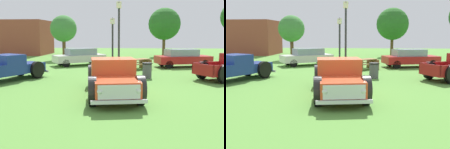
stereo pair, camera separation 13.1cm
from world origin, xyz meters
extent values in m
plane|color=#548C38|center=(0.00, 0.00, 0.00)|extent=(80.00, 80.00, 0.00)
cube|color=#D14723|center=(0.11, -1.63, 0.71)|extent=(1.88, 1.87, 0.59)
cube|color=silver|center=(0.25, -2.45, 0.71)|extent=(1.46, 0.31, 0.50)
sphere|color=silver|center=(0.89, -2.32, 0.74)|extent=(0.22, 0.22, 0.22)
sphere|color=silver|center=(-0.40, -2.54, 0.74)|extent=(0.22, 0.22, 0.22)
cube|color=#D14723|center=(-0.14, -0.15, 1.03)|extent=(2.01, 1.68, 1.24)
cube|color=#8C9EA8|center=(-0.03, -0.80, 1.30)|extent=(1.54, 0.30, 0.55)
cube|color=#D14723|center=(-0.45, 1.66, 0.46)|extent=(2.15, 2.53, 0.11)
cube|color=#D14723|center=(0.40, 1.80, 0.81)|extent=(0.46, 2.25, 0.59)
cube|color=#D14723|center=(-1.29, 1.52, 0.81)|extent=(0.46, 2.25, 0.59)
cube|color=#D14723|center=(-0.63, 2.73, 0.81)|extent=(1.79, 0.39, 0.59)
cylinder|color=black|center=(1.00, -1.48, 0.41)|extent=(0.37, 0.85, 0.82)
cylinder|color=#B7B7BC|center=(1.01, -1.48, 0.41)|extent=(0.31, 0.37, 0.33)
cylinder|color=black|center=(1.00, -1.48, 0.62)|extent=(0.47, 1.07, 1.03)
cylinder|color=black|center=(-0.78, -1.79, 0.41)|extent=(0.37, 0.85, 0.82)
cylinder|color=#B7B7BC|center=(-0.79, -1.79, 0.41)|extent=(0.31, 0.37, 0.33)
cylinder|color=black|center=(-0.78, -1.79, 0.62)|extent=(0.47, 1.07, 1.03)
cylinder|color=black|center=(0.40, 2.08, 0.41)|extent=(0.37, 0.85, 0.82)
cylinder|color=#B7B7BC|center=(0.41, 2.08, 0.41)|extent=(0.31, 0.37, 0.33)
cylinder|color=black|center=(0.40, 2.08, 0.62)|extent=(0.47, 1.07, 1.03)
cylinder|color=black|center=(-1.39, 1.77, 0.41)|extent=(0.37, 0.85, 0.82)
cylinder|color=#B7B7BC|center=(-1.40, 1.77, 0.41)|extent=(0.31, 0.37, 0.33)
cylinder|color=black|center=(-1.39, 1.77, 0.62)|extent=(0.47, 1.07, 1.03)
cube|color=silver|center=(0.25, -2.50, 0.37)|extent=(1.96, 0.43, 0.13)
cube|color=navy|center=(-5.79, 4.47, 0.65)|extent=(2.03, 2.03, 0.54)
cube|color=silver|center=(-5.42, 5.14, 0.65)|extent=(1.21, 0.71, 0.46)
sphere|color=silver|center=(-5.96, 5.41, 0.67)|extent=(0.20, 0.20, 0.20)
sphere|color=silver|center=(-4.91, 4.83, 0.67)|extent=(0.20, 0.20, 0.20)
cube|color=navy|center=(-6.46, 3.26, 0.94)|extent=(2.07, 1.93, 1.14)
cube|color=#8C9EA8|center=(-6.17, 3.79, 1.19)|extent=(1.27, 0.73, 0.50)
cylinder|color=black|center=(-6.52, 4.88, 0.38)|extent=(0.55, 0.76, 0.75)
cylinder|color=#B7B7BC|center=(-6.53, 4.88, 0.38)|extent=(0.35, 0.38, 0.30)
cylinder|color=black|center=(-6.52, 4.88, 0.57)|extent=(0.70, 0.96, 0.95)
cylinder|color=black|center=(-5.06, 4.07, 0.38)|extent=(0.55, 0.76, 0.75)
cylinder|color=#B7B7BC|center=(-5.06, 4.07, 0.38)|extent=(0.35, 0.38, 0.30)
cylinder|color=black|center=(-5.06, 4.07, 0.57)|extent=(0.70, 0.96, 0.95)
cube|color=silver|center=(-5.40, 5.17, 0.34)|extent=(1.63, 0.96, 0.12)
cube|color=maroon|center=(5.53, 4.01, 0.43)|extent=(2.63, 2.46, 0.10)
cube|color=maroon|center=(5.15, 4.71, 0.75)|extent=(1.88, 1.06, 0.55)
cube|color=maroon|center=(4.64, 3.53, 0.75)|extent=(0.86, 1.51, 0.55)
cylinder|color=black|center=(4.91, 4.63, 0.38)|extent=(0.77, 0.55, 0.76)
cylinder|color=#B7B7BC|center=(4.91, 4.64, 0.38)|extent=(0.38, 0.35, 0.30)
cylinder|color=black|center=(4.91, 4.63, 0.57)|extent=(0.98, 0.70, 0.96)
cube|color=silver|center=(-3.89, 11.00, 0.62)|extent=(4.65, 3.91, 0.60)
cube|color=#7F939E|center=(-3.76, 11.08, 1.19)|extent=(2.88, 2.61, 0.55)
cylinder|color=black|center=(-4.69, 9.51, 0.32)|extent=(0.64, 0.52, 0.64)
cylinder|color=black|center=(-5.57, 10.85, 0.32)|extent=(0.64, 0.52, 0.64)
cylinder|color=black|center=(-2.20, 11.15, 0.32)|extent=(0.64, 0.52, 0.64)
cylinder|color=black|center=(-3.08, 12.48, 0.32)|extent=(0.64, 0.52, 0.64)
cube|color=#B21E1E|center=(4.89, 10.39, 0.62)|extent=(4.70, 2.80, 0.60)
cube|color=#7F939E|center=(4.74, 10.36, 1.20)|extent=(2.76, 2.06, 0.55)
cylinder|color=black|center=(6.15, 11.53, 0.32)|extent=(0.67, 0.35, 0.64)
cylinder|color=black|center=(6.53, 9.97, 0.32)|extent=(0.67, 0.35, 0.64)
cylinder|color=black|center=(3.24, 10.81, 0.32)|extent=(0.67, 0.35, 0.64)
cylinder|color=black|center=(3.63, 9.26, 0.32)|extent=(0.67, 0.35, 0.64)
cube|color=#2D2D33|center=(-0.10, 4.19, 0.12)|extent=(0.36, 0.36, 0.25)
cylinder|color=#2D2D33|center=(-0.10, 4.19, 2.20)|extent=(0.12, 0.12, 3.91)
cube|color=#F2EACC|center=(-0.10, 4.19, 4.34)|extent=(0.28, 0.28, 0.36)
cone|color=#2D2D33|center=(-0.10, 4.19, 4.52)|extent=(0.32, 0.32, 0.14)
cube|color=#2D2D33|center=(-0.61, 6.06, 0.12)|extent=(0.36, 0.36, 0.25)
cylinder|color=#2D2D33|center=(-0.61, 6.06, 1.79)|extent=(0.12, 0.12, 3.09)
cube|color=#F2EACC|center=(-0.61, 6.06, 3.52)|extent=(0.28, 0.28, 0.36)
cone|color=#2D2D33|center=(-0.61, 6.06, 3.70)|extent=(0.32, 0.32, 0.14)
cube|color=olive|center=(1.14, 8.85, 0.75)|extent=(1.90, 1.76, 0.06)
cube|color=olive|center=(0.76, 9.31, 0.45)|extent=(1.57, 1.36, 0.05)
cube|color=olive|center=(1.52, 8.38, 0.45)|extent=(1.57, 1.36, 0.05)
cube|color=olive|center=(1.76, 9.35, 0.38)|extent=(0.95, 1.13, 0.75)
cube|color=olive|center=(0.52, 8.34, 0.38)|extent=(0.95, 1.13, 0.75)
cylinder|color=#4C4C51|center=(1.62, 4.67, 0.42)|extent=(0.56, 0.56, 0.85)
cylinder|color=black|center=(1.62, 4.67, 0.90)|extent=(0.59, 0.59, 0.10)
cylinder|color=brown|center=(4.65, 21.35, 1.24)|extent=(0.36, 0.36, 2.48)
sphere|color=#286623|center=(4.65, 21.35, 3.94)|extent=(3.90, 3.90, 3.90)
cylinder|color=brown|center=(-6.59, 16.14, 1.12)|extent=(0.36, 0.36, 2.23)
sphere|color=#3D7F38|center=(-6.59, 16.14, 3.29)|extent=(2.81, 2.81, 2.81)
cube|color=brown|center=(-14.52, 23.00, 2.26)|extent=(7.73, 5.86, 4.52)
camera|label=1|loc=(0.65, -10.96, 2.64)|focal=40.96mm
camera|label=2|loc=(0.78, -10.95, 2.64)|focal=40.96mm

